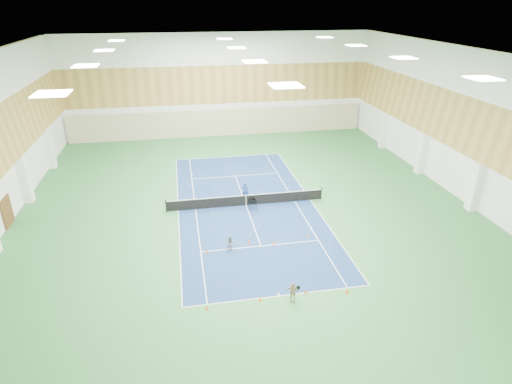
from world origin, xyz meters
TOP-DOWN VIEW (x-y plane):
  - ground at (0.00, 0.00)m, footprint 40.00×40.00m
  - room_shell at (0.00, 0.00)m, footprint 36.00×40.00m
  - wood_cladding at (0.00, 0.00)m, footprint 36.00×40.00m
  - ceiling_light_grid at (0.00, 0.00)m, footprint 21.40×25.40m
  - court_surface at (0.00, 0.00)m, footprint 10.97×23.77m
  - tennis_balls_scatter at (0.00, 0.00)m, footprint 10.57×22.77m
  - tennis_net at (0.00, 0.00)m, footprint 12.80×0.10m
  - back_curtain at (0.00, 19.75)m, footprint 35.40×0.16m
  - door_left_b at (-17.92, 0.00)m, footprint 0.08×1.80m
  - coach at (0.13, 1.15)m, footprint 0.68×0.58m
  - child_court at (-2.12, -6.57)m, footprint 0.56×0.45m
  - child_apron at (0.60, -12.44)m, footprint 0.79×0.55m
  - ball_cart at (0.38, -0.86)m, footprint 0.66×0.66m
  - cone_svc_a at (-3.68, -6.53)m, footprint 0.23×0.23m
  - cone_svc_b at (-0.75, -5.84)m, footprint 0.21×0.21m
  - cone_svc_c at (0.94, -6.31)m, footprint 0.21×0.21m
  - cone_svc_d at (3.54, -5.84)m, footprint 0.17×0.17m
  - cone_base_a at (-4.18, -12.26)m, footprint 0.17×0.17m
  - cone_base_b at (-1.14, -12.06)m, footprint 0.21×0.21m
  - cone_base_c at (1.55, -11.90)m, footprint 0.20×0.20m
  - cone_base_d at (3.92, -12.30)m, footprint 0.22×0.22m

SIDE VIEW (x-z plane):
  - ground at x=0.00m, z-range 0.00..0.00m
  - court_surface at x=0.00m, z-range 0.00..0.01m
  - tennis_balls_scatter at x=0.00m, z-range 0.01..0.08m
  - cone_svc_d at x=3.54m, z-range 0.00..0.19m
  - cone_base_a at x=-4.18m, z-range 0.00..0.19m
  - cone_base_c at x=1.55m, z-range 0.00..0.22m
  - cone_svc_c at x=0.94m, z-range 0.00..0.23m
  - cone_svc_b at x=-0.75m, z-range 0.00..0.23m
  - cone_base_b at x=-1.14m, z-range 0.00..0.24m
  - cone_base_d at x=3.92m, z-range 0.00..0.24m
  - cone_svc_a at x=-3.68m, z-range 0.00..0.25m
  - ball_cart at x=0.38m, z-range 0.00..0.95m
  - child_court at x=-2.12m, z-range 0.00..1.10m
  - tennis_net at x=0.00m, z-range 0.00..1.10m
  - child_apron at x=0.60m, z-range 0.00..1.24m
  - coach at x=0.13m, z-range 0.00..1.58m
  - door_left_b at x=-17.92m, z-range 0.00..2.20m
  - back_curtain at x=0.00m, z-range 0.00..3.20m
  - room_shell at x=0.00m, z-range 0.00..12.00m
  - wood_cladding at x=0.00m, z-range 4.00..12.00m
  - ceiling_light_grid at x=0.00m, z-range 11.89..11.95m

